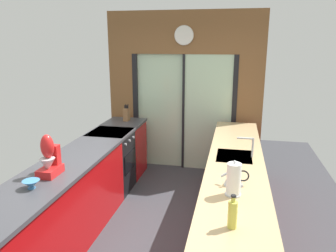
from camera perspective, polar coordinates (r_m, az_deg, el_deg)
The scene contains 12 objects.
ground_plane at distance 4.40m, azimuth -1.28°, elevation -15.67°, with size 5.04×7.60×0.02m, color #38383D.
back_wall_unit at distance 5.61m, azimuth 2.79°, elevation 7.58°, with size 2.64×0.12×2.70m.
left_counter_run at distance 4.08m, azimuth -15.66°, elevation -11.27°, with size 0.62×3.80×0.92m.
right_counter_run at distance 3.83m, azimuth 11.38°, elevation -12.85°, with size 0.62×3.80×0.92m.
sink_faucet at distance 3.83m, azimuth 14.04°, elevation -3.04°, with size 0.19×0.02×0.23m.
oven_range at distance 5.02m, azimuth -9.83°, elevation -6.09°, with size 0.60×0.60×0.92m.
mixing_bowl at distance 3.23m, azimuth -22.74°, elevation -9.33°, with size 0.15×0.15×0.08m.
knife_block at distance 5.49m, azimuth -7.23°, elevation 2.04°, with size 0.08×0.14×0.28m.
stand_mixer at distance 3.43m, azimuth -19.99°, elevation -5.52°, with size 0.17×0.27×0.42m.
kettle at distance 3.10m, azimuth 11.42°, elevation -8.53°, with size 0.26×0.18×0.20m.
soap_bottle at distance 2.42m, azimuth 11.19°, elevation -14.81°, with size 0.07×0.07×0.25m.
paper_towel_roll at distance 2.88m, azimuth 11.39°, elevation -9.13°, with size 0.14×0.14×0.32m.
Camera 1 is at (0.87, -3.10, 2.20)m, focal length 34.96 mm.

